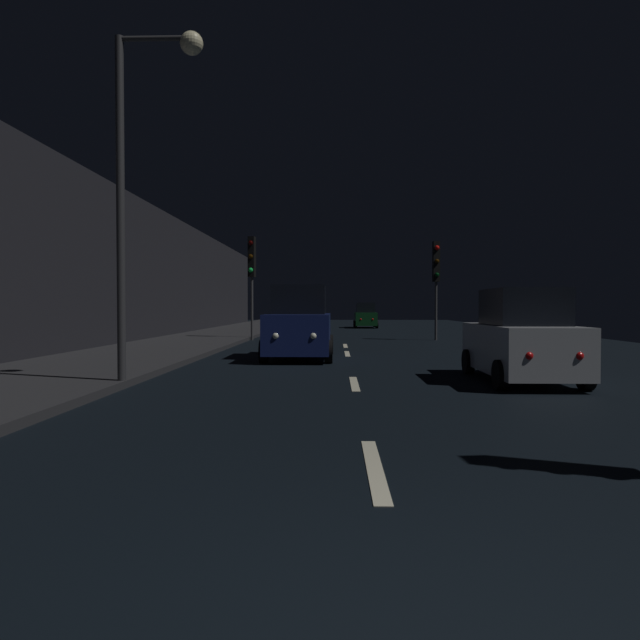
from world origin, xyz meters
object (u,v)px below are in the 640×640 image
at_px(car_approaching_headlights, 300,325).
at_px(car_parked_right_near, 521,339).
at_px(traffic_light_far_right, 436,269).
at_px(streetlamp_overhead, 144,152).
at_px(traffic_light_far_left, 252,265).
at_px(car_distant_taillights, 365,316).

distance_m(car_approaching_headlights, car_parked_right_near, 7.35).
bearing_deg(traffic_light_far_right, car_parked_right_near, -5.34).
distance_m(streetlamp_overhead, car_approaching_headlights, 7.90).
bearing_deg(traffic_light_far_left, car_distant_taillights, 168.37).
bearing_deg(traffic_light_far_right, car_approaching_headlights, -33.31).
distance_m(car_approaching_headlights, car_distant_taillights, 25.87).
bearing_deg(car_distant_taillights, traffic_light_far_left, 159.12).
xyz_separation_m(streetlamp_overhead, car_parked_right_near, (7.61, 1.22, -3.67)).
height_order(streetlamp_overhead, car_parked_right_near, streetlamp_overhead).
relative_size(traffic_light_far_left, car_distant_taillights, 1.31).
height_order(car_parked_right_near, car_distant_taillights, car_parked_right_near).
bearing_deg(streetlamp_overhead, car_distant_taillights, 79.63).
bearing_deg(streetlamp_overhead, traffic_light_far_right, 62.68).
xyz_separation_m(traffic_light_far_right, car_approaching_headlights, (-5.83, -9.70, -2.35)).
bearing_deg(car_approaching_headlights, car_parked_right_near, 43.23).
height_order(car_approaching_headlights, car_parked_right_near, car_approaching_headlights).
relative_size(car_parked_right_near, car_distant_taillights, 1.04).
height_order(traffic_light_far_left, traffic_light_far_right, traffic_light_far_left).
distance_m(traffic_light_far_left, traffic_light_far_right, 8.69).
xyz_separation_m(streetlamp_overhead, car_approaching_headlights, (2.57, 6.58, -3.55)).
bearing_deg(traffic_light_far_left, car_parked_right_near, 37.27).
distance_m(traffic_light_far_left, car_approaching_headlights, 10.20).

